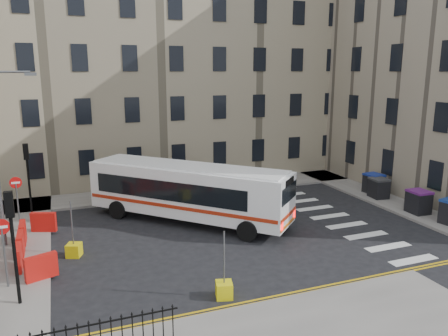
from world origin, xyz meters
TOP-DOWN VIEW (x-y plane):
  - ground at (0.00, 0.00)m, footprint 120.00×120.00m
  - pavement_north at (-6.00, 8.60)m, footprint 36.00×3.20m
  - pavement_east at (9.00, 4.00)m, footprint 2.40×26.00m
  - terrace_north at (-7.00, 15.50)m, footprint 38.30×10.80m
  - traffic_light_nw at (-12.00, 6.50)m, footprint 0.28×0.22m
  - traffic_light_sw at (-12.00, -4.00)m, footprint 0.28×0.22m
  - no_entry_north at (-12.50, 4.50)m, footprint 0.60×0.08m
  - no_entry_south at (-12.50, -2.50)m, footprint 0.60×0.08m
  - roadworks_barriers at (-11.84, 0.50)m, footprint 1.66×6.26m
  - bus at (-3.85, 2.51)m, footprint 9.79×10.04m
  - wheelie_bin_b at (8.86, -1.27)m, footprint 1.09×1.24m
  - wheelie_bin_c at (9.21, -0.78)m, footprint 0.99×1.12m
  - wheelie_bin_d at (8.85, 2.07)m, footprint 1.12×1.25m
  - wheelie_bin_e at (9.28, 3.09)m, footprint 1.11×1.26m
  - bollard_yellow at (-10.00, -0.15)m, footprint 0.78×0.78m
  - bollard_chevron at (-5.00, -6.00)m, footprint 0.73×0.73m

SIDE VIEW (x-z plane):
  - ground at x=0.00m, z-range 0.00..0.00m
  - pavement_north at x=-6.00m, z-range 0.00..0.15m
  - pavement_east at x=9.00m, z-range 0.00..0.15m
  - bollard_yellow at x=-10.00m, z-range 0.00..0.60m
  - bollard_chevron at x=-5.00m, z-range 0.00..0.60m
  - roadworks_barriers at x=-11.84m, z-range 0.15..1.15m
  - wheelie_bin_c at x=9.21m, z-range 0.15..1.33m
  - wheelie_bin_d at x=8.85m, z-range 0.16..1.43m
  - wheelie_bin_e at x=9.28m, z-range 0.16..1.46m
  - wheelie_bin_b at x=8.86m, z-range 0.16..1.48m
  - bus at x=-3.85m, z-range 0.24..3.36m
  - no_entry_north at x=-12.50m, z-range 0.58..3.58m
  - no_entry_south at x=-12.50m, z-range 0.58..3.58m
  - traffic_light_nw at x=-12.00m, z-range 0.82..4.92m
  - traffic_light_sw at x=-12.00m, z-range 0.82..4.92m
  - terrace_north at x=-7.00m, z-range 0.02..17.22m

